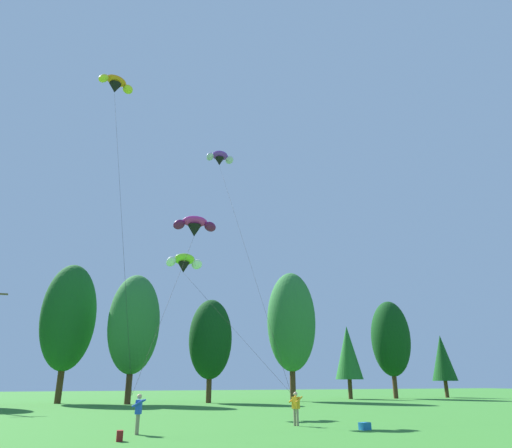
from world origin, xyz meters
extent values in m
cylinder|color=#472D19|center=(-8.72, 54.51, 1.86)|extent=(0.66, 0.66, 3.71)
ellipsoid|color=#19561E|center=(-8.72, 54.51, 8.99)|extent=(5.80, 5.80, 11.62)
cylinder|color=#472D19|center=(-2.12, 50.25, 1.66)|extent=(0.63, 0.63, 3.33)
ellipsoid|color=#2D7033|center=(-2.12, 50.25, 8.06)|extent=(5.38, 5.38, 10.42)
cylinder|color=#472D19|center=(6.40, 50.34, 1.39)|extent=(0.58, 0.58, 2.78)
ellipsoid|color=#0F3D14|center=(6.40, 50.34, 6.74)|extent=(4.80, 4.80, 8.71)
cylinder|color=#472D19|center=(16.84, 51.02, 1.91)|extent=(0.67, 0.67, 3.82)
ellipsoid|color=#2D7033|center=(16.84, 51.02, 9.25)|extent=(5.91, 5.91, 11.95)
cylinder|color=#472D19|center=(26.82, 54.41, 1.22)|extent=(0.54, 0.54, 2.43)
cone|color=#236628|center=(26.82, 54.41, 5.90)|extent=(3.66, 3.66, 6.93)
cylinder|color=#472D19|center=(33.42, 53.64, 1.63)|extent=(0.62, 0.62, 3.26)
ellipsoid|color=#0F3D14|center=(33.42, 53.64, 7.90)|extent=(5.31, 5.31, 10.21)
cylinder|color=#472D19|center=(42.61, 54.11, 1.13)|extent=(0.53, 0.53, 2.25)
cone|color=#144719|center=(42.61, 54.11, 5.46)|extent=(3.51, 3.51, 6.41)
cylinder|color=gray|center=(-5.01, 21.61, 0.42)|extent=(0.17, 0.17, 0.84)
cylinder|color=gray|center=(-4.94, 21.80, 0.42)|extent=(0.17, 0.17, 0.84)
cube|color=blue|center=(-4.98, 21.71, 1.14)|extent=(0.35, 0.44, 0.60)
sphere|color=tan|center=(-4.98, 21.71, 1.58)|extent=(0.22, 0.22, 0.22)
cylinder|color=blue|center=(-5.06, 21.48, 1.30)|extent=(0.53, 0.25, 0.35)
cylinder|color=blue|center=(-4.90, 21.94, 1.30)|extent=(0.53, 0.25, 0.35)
cylinder|color=gray|center=(3.45, 22.79, 0.42)|extent=(0.17, 0.17, 0.84)
cylinder|color=gray|center=(3.38, 22.98, 0.42)|extent=(0.17, 0.17, 0.84)
cube|color=orange|center=(3.42, 22.89, 1.14)|extent=(0.36, 0.44, 0.60)
sphere|color=tan|center=(3.42, 22.89, 1.58)|extent=(0.22, 0.22, 0.22)
cylinder|color=orange|center=(3.50, 22.66, 1.30)|extent=(0.52, 0.27, 0.35)
cylinder|color=orange|center=(3.33, 23.11, 1.30)|extent=(0.52, 0.27, 0.35)
ellipsoid|color=#D12893|center=(-0.42, 31.74, 13.78)|extent=(2.01, 1.38, 1.01)
ellipsoid|color=#66144C|center=(0.75, 31.56, 13.45)|extent=(1.10, 1.08, 1.15)
ellipsoid|color=#66144C|center=(-1.58, 31.91, 13.45)|extent=(1.21, 1.07, 1.15)
cone|color=black|center=(-0.40, 31.83, 13.05)|extent=(1.20, 1.20, 0.90)
cylinder|color=black|center=(-2.85, 26.83, 7.11)|extent=(4.92, 10.02, 10.99)
ellipsoid|color=purple|center=(4.28, 41.44, 24.95)|extent=(1.70, 1.27, 1.02)
ellipsoid|color=silver|center=(5.35, 41.44, 24.65)|extent=(1.10, 1.09, 1.13)
ellipsoid|color=silver|center=(3.21, 41.44, 24.65)|extent=(1.09, 1.09, 1.13)
cone|color=black|center=(4.28, 41.55, 24.29)|extent=(0.96, 0.96, 0.82)
cylinder|color=black|center=(3.69, 32.16, 12.75)|extent=(1.20, 18.81, 22.27)
ellipsoid|color=orange|center=(-7.21, 33.36, 25.80)|extent=(2.02, 1.69, 0.75)
ellipsoid|color=yellow|center=(-6.20, 33.77, 25.49)|extent=(1.22, 1.21, 0.93)
ellipsoid|color=yellow|center=(-8.21, 32.96, 25.49)|extent=(1.15, 1.15, 0.93)
cone|color=black|center=(-7.25, 33.46, 25.13)|extent=(1.26, 1.26, 0.83)
cylinder|color=black|center=(-6.28, 27.64, 13.17)|extent=(1.95, 11.65, 23.10)
ellipsoid|color=#93D633|center=(-0.18, 35.88, 11.82)|extent=(1.84, 1.36, 1.11)
ellipsoid|color=white|center=(0.93, 35.97, 11.51)|extent=(1.19, 1.11, 1.22)
ellipsoid|color=white|center=(-1.28, 35.80, 11.51)|extent=(1.11, 1.13, 1.22)
cone|color=black|center=(-0.18, 36.00, 11.14)|extent=(1.06, 1.06, 0.85)
cylinder|color=black|center=(1.45, 29.38, 6.17)|extent=(3.29, 13.25, 9.11)
cube|color=maroon|center=(-5.93, 19.52, 0.20)|extent=(0.26, 0.33, 0.40)
cube|color=#1E70B7|center=(5.57, 19.78, 0.17)|extent=(0.57, 0.44, 0.34)
camera|label=1|loc=(-8.15, -0.81, 2.24)|focal=32.25mm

